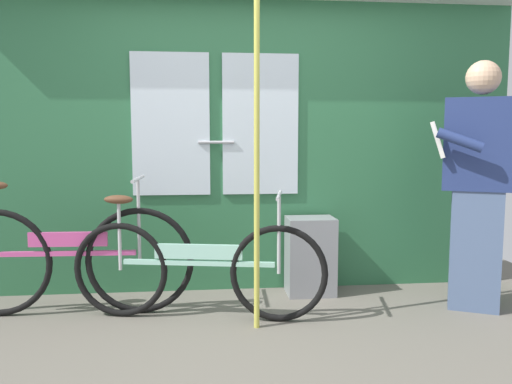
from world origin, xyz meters
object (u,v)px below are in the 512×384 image
object	(u,v)px
bicycle_leaning_behind	(68,259)
trash_bin_by_wall	(310,256)
passenger_reading_newspaper	(477,180)
bicycle_near_door	(197,268)
handrail_pole	(257,151)

from	to	relation	value
bicycle_leaning_behind	trash_bin_by_wall	size ratio (longest dim) A/B	2.83
passenger_reading_newspaper	trash_bin_by_wall	xyz separation A→B (m)	(-1.09, 0.48, -0.63)
bicycle_near_door	trash_bin_by_wall	bearing A→B (deg)	39.39
passenger_reading_newspaper	handrail_pole	xyz separation A→B (m)	(-1.58, -0.20, 0.22)
handrail_pole	trash_bin_by_wall	bearing A→B (deg)	53.78
bicycle_near_door	bicycle_leaning_behind	bearing A→B (deg)	179.72
bicycle_near_door	handrail_pole	distance (m)	0.90
bicycle_leaning_behind	passenger_reading_newspaper	xyz separation A→B (m)	(2.86, -0.18, 0.53)
bicycle_leaning_behind	handrail_pole	distance (m)	1.53
bicycle_leaning_behind	passenger_reading_newspaper	bearing A→B (deg)	-1.11
passenger_reading_newspaper	handrail_pole	bearing A→B (deg)	33.00
trash_bin_by_wall	handrail_pole	distance (m)	1.19
bicycle_near_door	trash_bin_by_wall	distance (m)	1.00
bicycle_near_door	trash_bin_by_wall	world-z (taller)	bicycle_near_door
bicycle_near_door	bicycle_leaning_behind	distance (m)	0.91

